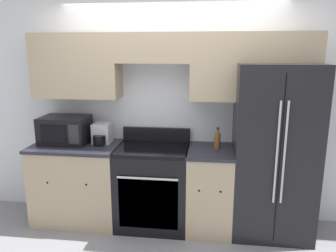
{
  "coord_description": "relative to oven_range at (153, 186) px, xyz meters",
  "views": [
    {
      "loc": [
        0.44,
        -3.12,
        1.99
      ],
      "look_at": [
        0.0,
        0.31,
        1.18
      ],
      "focal_mm": 35.0,
      "sensor_mm": 36.0,
      "label": 1
    }
  ],
  "objects": [
    {
      "name": "ground_plane",
      "position": [
        0.17,
        -0.31,
        -0.47
      ],
      "size": [
        12.0,
        12.0,
        0.0
      ],
      "primitive_type": "plane",
      "color": "gray"
    },
    {
      "name": "wall_back",
      "position": [
        0.18,
        0.28,
        1.01
      ],
      "size": [
        8.0,
        0.39,
        2.6
      ],
      "color": "silver",
      "rests_on": "ground_plane"
    },
    {
      "name": "lower_cabinets_left",
      "position": [
        -0.89,
        0.0,
        -0.0
      ],
      "size": [
        1.0,
        0.64,
        0.93
      ],
      "color": "tan",
      "rests_on": "ground_plane"
    },
    {
      "name": "lower_cabinets_right",
      "position": [
        0.64,
        -0.0,
        -0.0
      ],
      "size": [
        0.51,
        0.64,
        0.93
      ],
      "color": "tan",
      "rests_on": "ground_plane"
    },
    {
      "name": "oven_range",
      "position": [
        0.0,
        0.0,
        0.0
      ],
      "size": [
        0.8,
        0.65,
        1.09
      ],
      "color": "black",
      "rests_on": "ground_plane"
    },
    {
      "name": "refrigerator",
      "position": [
        1.31,
        0.05,
        0.46
      ],
      "size": [
        0.84,
        0.74,
        1.86
      ],
      "color": "black",
      "rests_on": "ground_plane"
    },
    {
      "name": "microwave",
      "position": [
        -1.04,
        0.06,
        0.61
      ],
      "size": [
        0.54,
        0.39,
        0.31
      ],
      "color": "black",
      "rests_on": "lower_cabinets_left"
    },
    {
      "name": "bottle",
      "position": [
        0.71,
        0.06,
        0.55
      ],
      "size": [
        0.07,
        0.07,
        0.23
      ],
      "color": "brown",
      "rests_on": "lower_cabinets_right"
    },
    {
      "name": "paper_towel_holder",
      "position": [
        -0.61,
        0.11,
        0.56
      ],
      "size": [
        0.2,
        0.29,
        0.23
      ],
      "color": "#B7B7BC",
      "rests_on": "lower_cabinets_left"
    }
  ]
}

